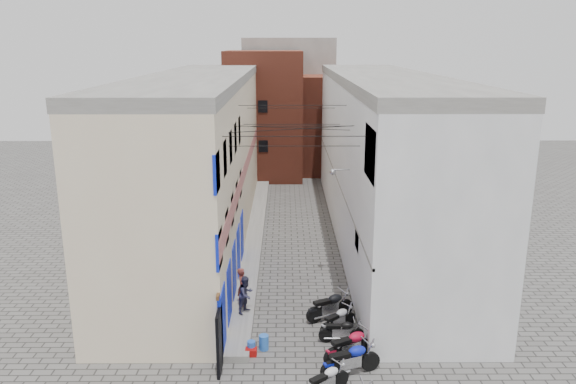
{
  "coord_description": "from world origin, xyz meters",
  "views": [
    {
      "loc": [
        -0.35,
        -17.03,
        10.6
      ],
      "look_at": [
        -0.2,
        11.47,
        3.0
      ],
      "focal_mm": 35.0,
      "sensor_mm": 36.0,
      "label": 1
    }
  ],
  "objects_px": {
    "motorcycle_c": "(351,358)",
    "person_b": "(246,294)",
    "motorcycle_b": "(327,379)",
    "motorcycle_g": "(330,305)",
    "motorcycle_f": "(338,319)",
    "motorcycle_d": "(351,344)",
    "motorcycle_e": "(342,330)",
    "water_jug_near": "(251,347)",
    "water_jug_far": "(264,342)",
    "red_crate": "(251,352)",
    "person_a": "(242,287)"
  },
  "relations": [
    {
      "from": "motorcycle_e",
      "to": "person_b",
      "type": "relative_size",
      "value": 1.13
    },
    {
      "from": "person_a",
      "to": "water_jug_near",
      "type": "xyz_separation_m",
      "value": [
        0.54,
        -3.26,
        -0.82
      ]
    },
    {
      "from": "motorcycle_c",
      "to": "motorcycle_e",
      "type": "distance_m",
      "value": 2.12
    },
    {
      "from": "motorcycle_c",
      "to": "person_b",
      "type": "bearing_deg",
      "value": -158.78
    },
    {
      "from": "motorcycle_d",
      "to": "water_jug_far",
      "type": "xyz_separation_m",
      "value": [
        -3.02,
        0.74,
        -0.35
      ]
    },
    {
      "from": "motorcycle_g",
      "to": "person_b",
      "type": "height_order",
      "value": "person_b"
    },
    {
      "from": "motorcycle_b",
      "to": "red_crate",
      "type": "bearing_deg",
      "value": -169.96
    },
    {
      "from": "person_a",
      "to": "motorcycle_g",
      "type": "bearing_deg",
      "value": -97.35
    },
    {
      "from": "motorcycle_e",
      "to": "motorcycle_d",
      "type": "bearing_deg",
      "value": 9.22
    },
    {
      "from": "motorcycle_d",
      "to": "red_crate",
      "type": "bearing_deg",
      "value": -123.94
    },
    {
      "from": "motorcycle_g",
      "to": "water_jug_near",
      "type": "bearing_deg",
      "value": -77.04
    },
    {
      "from": "motorcycle_d",
      "to": "motorcycle_f",
      "type": "distance_m",
      "value": 2.03
    },
    {
      "from": "water_jug_near",
      "to": "red_crate",
      "type": "distance_m",
      "value": 0.19
    },
    {
      "from": "motorcycle_e",
      "to": "water_jug_far",
      "type": "relative_size",
      "value": 3.12
    },
    {
      "from": "motorcycle_d",
      "to": "red_crate",
      "type": "xyz_separation_m",
      "value": [
        -3.45,
        0.35,
        -0.49
      ]
    },
    {
      "from": "motorcycle_c",
      "to": "red_crate",
      "type": "relative_size",
      "value": 5.3
    },
    {
      "from": "motorcycle_f",
      "to": "person_b",
      "type": "relative_size",
      "value": 1.2
    },
    {
      "from": "motorcycle_f",
      "to": "motorcycle_d",
      "type": "bearing_deg",
      "value": -33.28
    },
    {
      "from": "motorcycle_e",
      "to": "water_jug_far",
      "type": "xyz_separation_m",
      "value": [
        -2.83,
        -0.49,
        -0.22
      ]
    },
    {
      "from": "motorcycle_g",
      "to": "motorcycle_f",
      "type": "bearing_deg",
      "value": -15.05
    },
    {
      "from": "motorcycle_e",
      "to": "motorcycle_f",
      "type": "bearing_deg",
      "value": -174.55
    },
    {
      "from": "motorcycle_d",
      "to": "motorcycle_e",
      "type": "bearing_deg",
      "value": 160.51
    },
    {
      "from": "water_jug_near",
      "to": "person_b",
      "type": "bearing_deg",
      "value": 97.43
    },
    {
      "from": "motorcycle_f",
      "to": "motorcycle_g",
      "type": "bearing_deg",
      "value": 151.8
    },
    {
      "from": "motorcycle_b",
      "to": "person_a",
      "type": "bearing_deg",
      "value": 170.49
    },
    {
      "from": "motorcycle_g",
      "to": "person_b",
      "type": "bearing_deg",
      "value": -119.33
    },
    {
      "from": "motorcycle_f",
      "to": "red_crate",
      "type": "relative_size",
      "value": 4.49
    },
    {
      "from": "motorcycle_e",
      "to": "red_crate",
      "type": "height_order",
      "value": "motorcycle_e"
    },
    {
      "from": "motorcycle_c",
      "to": "person_b",
      "type": "height_order",
      "value": "person_b"
    },
    {
      "from": "motorcycle_e",
      "to": "motorcycle_f",
      "type": "relative_size",
      "value": 0.94
    },
    {
      "from": "red_crate",
      "to": "motorcycle_e",
      "type": "bearing_deg",
      "value": 15.09
    },
    {
      "from": "motorcycle_b",
      "to": "water_jug_far",
      "type": "bearing_deg",
      "value": -179.97
    },
    {
      "from": "motorcycle_b",
      "to": "motorcycle_c",
      "type": "relative_size",
      "value": 0.84
    },
    {
      "from": "motorcycle_g",
      "to": "water_jug_near",
      "type": "height_order",
      "value": "motorcycle_g"
    },
    {
      "from": "motorcycle_b",
      "to": "motorcycle_e",
      "type": "height_order",
      "value": "motorcycle_b"
    },
    {
      "from": "motorcycle_c",
      "to": "motorcycle_d",
      "type": "xyz_separation_m",
      "value": [
        0.11,
        0.89,
        0.0
      ]
    },
    {
      "from": "red_crate",
      "to": "motorcycle_b",
      "type": "bearing_deg",
      "value": -42.56
    },
    {
      "from": "motorcycle_g",
      "to": "person_a",
      "type": "relative_size",
      "value": 1.32
    },
    {
      "from": "motorcycle_b",
      "to": "motorcycle_c",
      "type": "distance_m",
      "value": 1.36
    },
    {
      "from": "motorcycle_e",
      "to": "person_a",
      "type": "xyz_separation_m",
      "value": [
        -3.8,
        2.54,
        0.56
      ]
    },
    {
      "from": "motorcycle_f",
      "to": "motorcycle_g",
      "type": "height_order",
      "value": "motorcycle_g"
    },
    {
      "from": "water_jug_far",
      "to": "person_b",
      "type": "bearing_deg",
      "value": 107.97
    },
    {
      "from": "motorcycle_b",
      "to": "motorcycle_f",
      "type": "relative_size",
      "value": 0.99
    },
    {
      "from": "motorcycle_c",
      "to": "water_jug_near",
      "type": "xyz_separation_m",
      "value": [
        -3.34,
        1.39,
        -0.39
      ]
    },
    {
      "from": "motorcycle_b",
      "to": "person_a",
      "type": "distance_m",
      "value": 6.46
    },
    {
      "from": "motorcycle_b",
      "to": "person_b",
      "type": "relative_size",
      "value": 1.19
    },
    {
      "from": "motorcycle_b",
      "to": "motorcycle_c",
      "type": "bearing_deg",
      "value": 102.68
    },
    {
      "from": "motorcycle_c",
      "to": "person_b",
      "type": "xyz_separation_m",
      "value": [
        -3.69,
        4.03,
        0.38
      ]
    },
    {
      "from": "water_jug_far",
      "to": "red_crate",
      "type": "bearing_deg",
      "value": -137.87
    },
    {
      "from": "motorcycle_b",
      "to": "person_a",
      "type": "height_order",
      "value": "person_a"
    }
  ]
}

